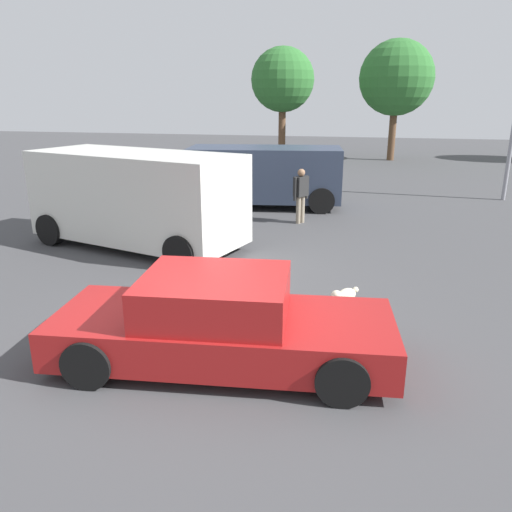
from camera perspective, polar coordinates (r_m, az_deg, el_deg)
ground_plane at (r=7.27m, az=-4.58°, el=-10.95°), size 80.00×80.00×0.00m
sedan_foreground at (r=6.80m, az=-3.98°, el=-7.64°), size 4.65×2.19×1.24m
dog at (r=8.59m, az=9.96°, el=-4.47°), size 0.46×0.56×0.43m
van_white at (r=12.25m, az=-13.30°, el=6.53°), size 5.46×3.38×2.23m
suv_dark at (r=16.50m, az=0.97°, el=9.22°), size 5.05×2.68×1.91m
pedestrian at (r=14.32m, az=5.09°, el=7.28°), size 0.42×0.49×1.54m
tree_back_left at (r=29.75m, az=15.60°, el=18.80°), size 3.99×3.99×6.39m
tree_back_center at (r=29.60m, az=3.04°, el=19.23°), size 3.51×3.51×6.08m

